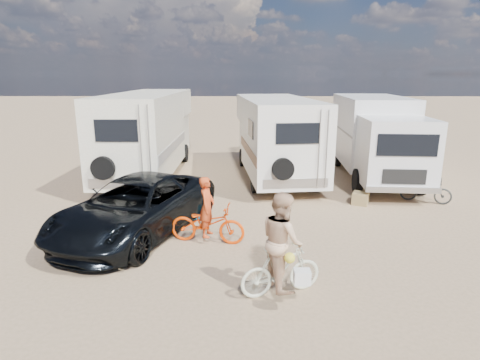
{
  "coord_description": "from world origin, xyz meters",
  "views": [
    {
      "loc": [
        -1.32,
        -8.93,
        4.14
      ],
      "look_at": [
        -1.39,
        1.76,
        1.3
      ],
      "focal_mm": 29.9,
      "sensor_mm": 36.0,
      "label": 1
    }
  ],
  "objects_px": {
    "bike_woman": "(281,270)",
    "bike_parked": "(426,190)",
    "crate": "(360,198)",
    "rider_man": "(207,214)",
    "box_truck": "(376,139)",
    "rider_woman": "(282,249)",
    "cooler": "(197,211)",
    "rv_left": "(149,135)",
    "dark_suv": "(136,207)",
    "rv_main": "(276,139)",
    "bike_man": "(207,224)"
  },
  "relations": [
    {
      "from": "bike_woman",
      "to": "bike_parked",
      "type": "xyz_separation_m",
      "value": [
        5.34,
        5.79,
        -0.08
      ]
    },
    {
      "from": "crate",
      "to": "rider_man",
      "type": "bearing_deg",
      "value": -146.89
    },
    {
      "from": "box_truck",
      "to": "rider_woman",
      "type": "relative_size",
      "value": 3.92
    },
    {
      "from": "cooler",
      "to": "bike_parked",
      "type": "bearing_deg",
      "value": -7.7
    },
    {
      "from": "rv_left",
      "to": "cooler",
      "type": "bearing_deg",
      "value": -64.39
    },
    {
      "from": "box_truck",
      "to": "bike_parked",
      "type": "height_order",
      "value": "box_truck"
    },
    {
      "from": "dark_suv",
      "to": "cooler",
      "type": "xyz_separation_m",
      "value": [
        1.47,
        1.18,
        -0.53
      ]
    },
    {
      "from": "rv_left",
      "to": "rider_man",
      "type": "xyz_separation_m",
      "value": [
        3.03,
        -7.12,
        -0.93
      ]
    },
    {
      "from": "rv_main",
      "to": "rider_man",
      "type": "height_order",
      "value": "rv_main"
    },
    {
      "from": "rv_main",
      "to": "dark_suv",
      "type": "height_order",
      "value": "rv_main"
    },
    {
      "from": "cooler",
      "to": "box_truck",
      "type": "bearing_deg",
      "value": 15.52
    },
    {
      "from": "rv_left",
      "to": "rv_main",
      "type": "bearing_deg",
      "value": -4.71
    },
    {
      "from": "bike_parked",
      "to": "cooler",
      "type": "height_order",
      "value": "bike_parked"
    },
    {
      "from": "box_truck",
      "to": "bike_woman",
      "type": "bearing_deg",
      "value": -113.3
    },
    {
      "from": "bike_woman",
      "to": "rv_left",
      "type": "bearing_deg",
      "value": 6.96
    },
    {
      "from": "rider_woman",
      "to": "cooler",
      "type": "bearing_deg",
      "value": 7.51
    },
    {
      "from": "bike_man",
      "to": "box_truck",
      "type": "bearing_deg",
      "value": -33.53
    },
    {
      "from": "rv_main",
      "to": "box_truck",
      "type": "xyz_separation_m",
      "value": [
        4.0,
        -0.19,
        0.01
      ]
    },
    {
      "from": "cooler",
      "to": "bike_man",
      "type": "bearing_deg",
      "value": -94.6
    },
    {
      "from": "box_truck",
      "to": "dark_suv",
      "type": "height_order",
      "value": "box_truck"
    },
    {
      "from": "box_truck",
      "to": "rider_woman",
      "type": "bearing_deg",
      "value": -113.3
    },
    {
      "from": "cooler",
      "to": "crate",
      "type": "height_order",
      "value": "cooler"
    },
    {
      "from": "rider_woman",
      "to": "dark_suv",
      "type": "bearing_deg",
      "value": 30.65
    },
    {
      "from": "rider_man",
      "to": "rider_woman",
      "type": "height_order",
      "value": "rider_woman"
    },
    {
      "from": "bike_parked",
      "to": "bike_man",
      "type": "bearing_deg",
      "value": 142.01
    },
    {
      "from": "crate",
      "to": "bike_woman",
      "type": "bearing_deg",
      "value": -119.34
    },
    {
      "from": "box_truck",
      "to": "bike_man",
      "type": "relative_size",
      "value": 3.87
    },
    {
      "from": "dark_suv",
      "to": "bike_woman",
      "type": "distance_m",
      "value": 4.7
    },
    {
      "from": "rv_main",
      "to": "dark_suv",
      "type": "relative_size",
      "value": 1.34
    },
    {
      "from": "rv_main",
      "to": "rider_woman",
      "type": "xyz_separation_m",
      "value": [
        -0.62,
        -9.14,
        -0.67
      ]
    },
    {
      "from": "box_truck",
      "to": "rider_woman",
      "type": "xyz_separation_m",
      "value": [
        -4.61,
        -8.95,
        -0.68
      ]
    },
    {
      "from": "rv_left",
      "to": "rider_woman",
      "type": "height_order",
      "value": "rv_left"
    },
    {
      "from": "bike_man",
      "to": "bike_woman",
      "type": "xyz_separation_m",
      "value": [
        1.63,
        -2.46,
        -0.0
      ]
    },
    {
      "from": "bike_woman",
      "to": "rider_man",
      "type": "distance_m",
      "value": 2.97
    },
    {
      "from": "rv_main",
      "to": "cooler",
      "type": "distance_m",
      "value": 5.79
    },
    {
      "from": "bike_parked",
      "to": "cooler",
      "type": "relative_size",
      "value": 3.06
    },
    {
      "from": "cooler",
      "to": "rider_woman",
      "type": "bearing_deg",
      "value": -83.21
    },
    {
      "from": "rv_main",
      "to": "rider_woman",
      "type": "bearing_deg",
      "value": -99.81
    },
    {
      "from": "dark_suv",
      "to": "bike_parked",
      "type": "distance_m",
      "value": 9.33
    },
    {
      "from": "bike_woman",
      "to": "dark_suv",
      "type": "bearing_deg",
      "value": 30.65
    },
    {
      "from": "box_truck",
      "to": "crate",
      "type": "height_order",
      "value": "box_truck"
    },
    {
      "from": "bike_parked",
      "to": "crate",
      "type": "height_order",
      "value": "bike_parked"
    },
    {
      "from": "bike_man",
      "to": "rider_man",
      "type": "relative_size",
      "value": 1.24
    },
    {
      "from": "bike_man",
      "to": "crate",
      "type": "distance_m",
      "value": 5.68
    },
    {
      "from": "cooler",
      "to": "crate",
      "type": "xyz_separation_m",
      "value": [
        5.23,
        1.35,
        -0.01
      ]
    },
    {
      "from": "bike_man",
      "to": "bike_parked",
      "type": "relative_size",
      "value": 1.19
    },
    {
      "from": "bike_woman",
      "to": "bike_parked",
      "type": "bearing_deg",
      "value": -61.58
    },
    {
      "from": "rider_man",
      "to": "crate",
      "type": "bearing_deg",
      "value": -46.52
    },
    {
      "from": "dark_suv",
      "to": "bike_parked",
      "type": "relative_size",
      "value": 3.35
    },
    {
      "from": "rider_man",
      "to": "bike_parked",
      "type": "height_order",
      "value": "rider_man"
    }
  ]
}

